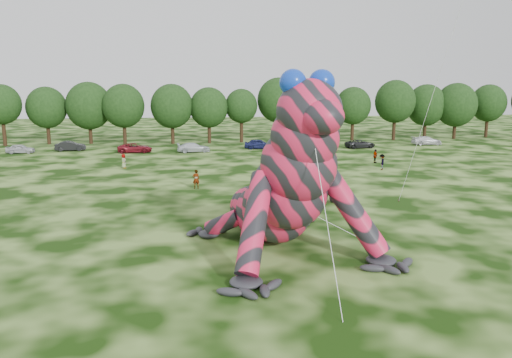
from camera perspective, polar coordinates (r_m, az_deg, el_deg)
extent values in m
plane|color=#16330A|center=(26.82, 8.70, -10.05)|extent=(240.00, 240.00, 0.00)
cylinder|color=silver|center=(39.78, 19.70, 9.53)|extent=(0.02, 0.02, 18.84)
cylinder|color=#382314|center=(42.50, 15.98, -2.34)|extent=(0.08, 0.08, 0.24)
imported|color=silver|center=(76.31, -25.33, 3.14)|extent=(3.77, 1.58, 1.27)
imported|color=black|center=(76.36, -20.46, 3.55)|extent=(4.38, 2.04, 1.39)
imported|color=maroon|center=(71.77, -13.67, 3.47)|extent=(4.87, 2.46, 1.32)
imported|color=silver|center=(70.65, -7.14, 3.59)|extent=(4.78, 2.38, 1.33)
imported|color=navy|center=(73.68, 0.34, 4.03)|extent=(4.52, 2.35, 1.47)
imported|color=beige|center=(73.76, 6.68, 3.96)|extent=(4.54, 1.72, 1.48)
imported|color=#232426|center=(76.36, 11.82, 3.96)|extent=(4.82, 2.83, 1.26)
imported|color=silver|center=(83.05, 18.92, 4.17)|extent=(4.71, 2.08, 1.35)
imported|color=gray|center=(46.05, -6.87, -0.02)|extent=(0.72, 0.56, 1.76)
imported|color=gray|center=(57.45, 14.19, 1.89)|extent=(1.06, 1.31, 1.77)
imported|color=gray|center=(58.82, -14.89, 1.99)|extent=(0.80, 0.93, 1.62)
imported|color=gray|center=(41.25, 3.47, -1.25)|extent=(1.69, 1.07, 1.74)
imported|color=gray|center=(62.32, 13.46, 2.56)|extent=(1.00, 0.95, 1.66)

